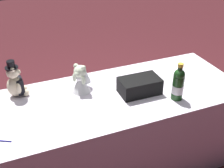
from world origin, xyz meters
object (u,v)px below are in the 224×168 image
Objects in this scene: teddy_bear_bride at (81,79)px; gift_case_black at (140,86)px; champagne_bottle at (178,84)px; teddy_bear_groom at (16,83)px; signing_pen at (0,141)px.

teddy_bear_bride is 0.45m from gift_case_black.
teddy_bear_bride is 0.72m from champagne_bottle.
teddy_bear_groom is 1.19m from champagne_bottle.
signing_pen is (0.63, 0.37, -0.10)m from teddy_bear_bride.
teddy_bear_groom is 0.94× the size of gift_case_black.
champagne_bottle reaches higher than teddy_bear_bride.
teddy_bear_bride is at bearing 166.19° from teddy_bear_groom.
teddy_bear_groom reaches higher than signing_pen.
teddy_bear_bride is at bearing -31.48° from champagne_bottle.
teddy_bear_bride is 0.74m from signing_pen.
signing_pen is (1.25, -0.01, -0.12)m from champagne_bottle.
champagne_bottle is at bearing 179.69° from signing_pen.
teddy_bear_bride is at bearing -26.85° from gift_case_black.
champagne_bottle is 0.29m from gift_case_black.
gift_case_black is (-0.87, 0.32, -0.05)m from teddy_bear_groom.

